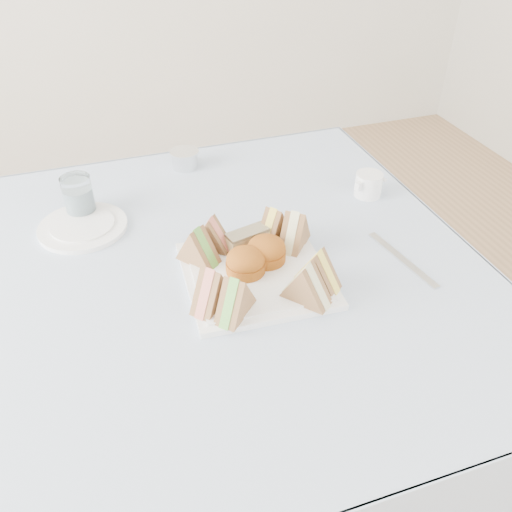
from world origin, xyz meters
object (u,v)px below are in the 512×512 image
object	(u,v)px
serving_plate	(256,275)
water_glass	(79,197)
creamer_jug	(369,185)
table	(221,394)

from	to	relation	value
serving_plate	water_glass	world-z (taller)	water_glass
serving_plate	water_glass	bearing A→B (deg)	134.88
serving_plate	creamer_jug	xyz separation A→B (m)	(0.34, 0.20, 0.02)
serving_plate	creamer_jug	bearing A→B (deg)	33.71
water_glass	creamer_jug	distance (m)	0.64
table	water_glass	size ratio (longest dim) A/B	9.73
water_glass	creamer_jug	size ratio (longest dim) A/B	1.50
water_glass	creamer_jug	bearing A→B (deg)	-11.10
serving_plate	table	bearing A→B (deg)	145.72
water_glass	creamer_jug	world-z (taller)	water_glass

